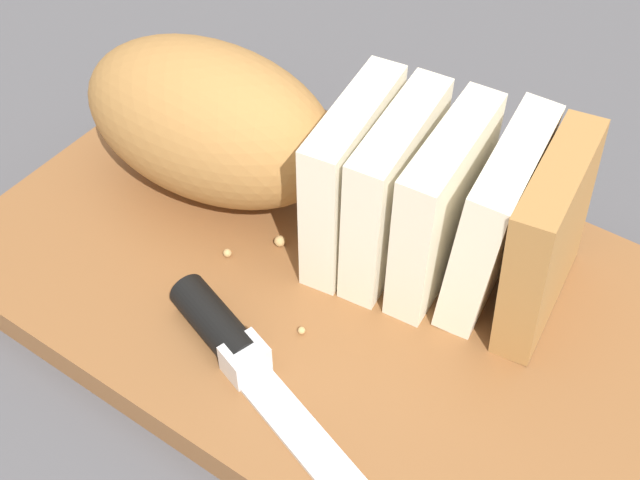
% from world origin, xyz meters
% --- Properties ---
extents(ground_plane, '(3.00, 3.00, 0.00)m').
position_xyz_m(ground_plane, '(0.00, 0.00, 0.00)').
color(ground_plane, '#4C4C51').
extents(cutting_board, '(0.45, 0.29, 0.02)m').
position_xyz_m(cutting_board, '(0.00, 0.00, 0.01)').
color(cutting_board, brown).
rests_on(cutting_board, ground_plane).
extents(bread_loaf, '(0.34, 0.13, 0.11)m').
position_xyz_m(bread_loaf, '(-0.04, 0.04, 0.08)').
color(bread_loaf, '#A8753D').
rests_on(bread_loaf, cutting_board).
extents(bread_knife, '(0.27, 0.11, 0.02)m').
position_xyz_m(bread_knife, '(0.01, -0.09, 0.03)').
color(bread_knife, silver).
rests_on(bread_knife, cutting_board).
extents(crumb_near_knife, '(0.01, 0.01, 0.01)m').
position_xyz_m(crumb_near_knife, '(0.01, 0.05, 0.03)').
color(crumb_near_knife, tan).
rests_on(crumb_near_knife, cutting_board).
extents(crumb_near_loaf, '(0.00, 0.00, 0.00)m').
position_xyz_m(crumb_near_loaf, '(0.02, -0.05, 0.03)').
color(crumb_near_loaf, tan).
rests_on(crumb_near_loaf, cutting_board).
extents(crumb_stray_left, '(0.01, 0.01, 0.01)m').
position_xyz_m(crumb_stray_left, '(-0.06, -0.02, 0.03)').
color(crumb_stray_left, tan).
rests_on(crumb_stray_left, cutting_board).
extents(crumb_stray_right, '(0.01, 0.01, 0.01)m').
position_xyz_m(crumb_stray_right, '(-0.03, 0.01, 0.03)').
color(crumb_stray_right, tan).
rests_on(crumb_stray_right, cutting_board).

